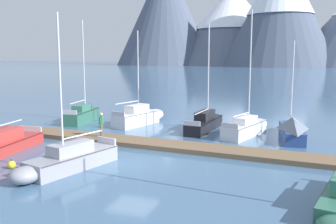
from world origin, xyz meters
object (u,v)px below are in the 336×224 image
Objects in this scene: sailboat_mid_dock_starboard at (66,160)px; mooring_buoy_channel_marker at (12,165)px; sailboat_outer_slip at (247,127)px; person_on_dock at (101,123)px; sailboat_far_berth at (206,122)px; sailboat_mid_dock_port at (140,116)px; sailboat_nearest_berth at (84,114)px; sailboat_end_of_dock at (291,128)px.

sailboat_mid_dock_starboard is 3.04m from mooring_buoy_channel_marker.
sailboat_outer_slip is 10.73m from person_on_dock.
sailboat_mid_dock_port is at bearing 177.03° from sailboat_far_berth.
sailboat_mid_dock_port is at bearing 170.88° from sailboat_outer_slip.
sailboat_nearest_berth is 8.40m from person_on_dock.
sailboat_outer_slip reaches higher than person_on_dock.
person_on_dock is at bearing -150.32° from sailboat_outer_slip.
mooring_buoy_channel_marker is (-7.15, -13.78, -0.39)m from sailboat_far_berth.
person_on_dock is at bearing -132.19° from sailboat_far_berth.
sailboat_nearest_berth is 14.86m from sailboat_mid_dock_starboard.
sailboat_end_of_dock is at bearing -11.23° from sailboat_far_berth.
sailboat_nearest_berth is at bearing 130.31° from person_on_dock.
sailboat_outer_slip is at bearing -4.23° from sailboat_nearest_berth.
sailboat_mid_dock_port reaches higher than sailboat_end_of_dock.
sailboat_mid_dock_starboard reaches higher than sailboat_mid_dock_port.
sailboat_mid_dock_starboard is at bearing -132.22° from sailboat_end_of_dock.
sailboat_mid_dock_port reaches higher than person_on_dock.
sailboat_nearest_berth is at bearing 176.16° from sailboat_end_of_dock.
sailboat_nearest_berth reaches higher than sailboat_far_berth.
mooring_buoy_channel_marker is (-1.26, -7.29, -1.05)m from person_on_dock.
sailboat_outer_slip reaches higher than sailboat_far_berth.
sailboat_mid_dock_starboard reaches higher than sailboat_end_of_dock.
sailboat_mid_dock_starboard is 0.87× the size of sailboat_outer_slip.
sailboat_outer_slip is (3.42, -1.19, 0.02)m from sailboat_far_berth.
sailboat_nearest_berth reaches higher than person_on_dock.
person_on_dock is (-9.31, -5.30, 0.64)m from sailboat_outer_slip.
sailboat_outer_slip reaches higher than sailboat_mid_dock_starboard.
sailboat_end_of_dock reaches higher than person_on_dock.
sailboat_mid_dock_starboard is 1.14× the size of sailboat_end_of_dock.
sailboat_far_berth is 6.69m from sailboat_end_of_dock.
sailboat_nearest_berth reaches higher than sailboat_end_of_dock.
sailboat_end_of_dock is at bearing -2.02° from sailboat_outer_slip.
sailboat_outer_slip is at bearing -9.12° from sailboat_mid_dock_port.
sailboat_nearest_berth is 17.91m from sailboat_end_of_dock.
sailboat_mid_dock_starboard is at bearing -61.39° from sailboat_nearest_berth.
sailboat_far_berth is 15.53m from mooring_buoy_channel_marker.
sailboat_mid_dock_starboard reaches higher than mooring_buoy_channel_marker.
sailboat_outer_slip is at bearing 50.00° from mooring_buoy_channel_marker.
sailboat_nearest_berth reaches higher than mooring_buoy_channel_marker.
sailboat_outer_slip is at bearing 177.98° from sailboat_end_of_dock.
sailboat_far_berth is (5.91, -0.31, -0.09)m from sailboat_mid_dock_port.
mooring_buoy_channel_marker is at bearing -73.08° from sailboat_nearest_berth.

